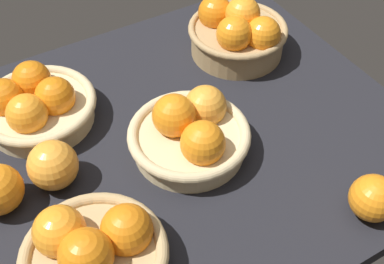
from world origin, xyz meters
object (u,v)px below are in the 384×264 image
at_px(basket_far_right, 94,252).
at_px(loose_orange_front_gap, 373,198).
at_px(basket_near_left, 238,33).
at_px(loose_orange_back_gap, 53,165).
at_px(basket_center, 190,133).
at_px(basket_near_right, 35,104).

relative_size(basket_far_right, loose_orange_front_gap, 2.81).
height_order(basket_near_left, loose_orange_back_gap, basket_near_left).
bearing_deg(loose_orange_back_gap, loose_orange_front_gap, 142.63).
distance_m(basket_far_right, basket_near_left, 0.56).
xyz_separation_m(basket_center, basket_far_right, (0.23, 0.13, 0.00)).
height_order(basket_center, basket_near_left, basket_near_left).
bearing_deg(basket_center, loose_orange_back_gap, -11.98).
bearing_deg(basket_near_right, basket_near_left, 177.82).
xyz_separation_m(basket_near_right, loose_orange_front_gap, (-0.38, 0.46, -0.00)).
relative_size(basket_near_right, basket_near_left, 1.02).
bearing_deg(basket_center, basket_near_right, -44.71).
height_order(basket_far_right, basket_near_left, basket_near_left).
height_order(basket_center, basket_near_right, basket_center).
distance_m(basket_center, basket_near_left, 0.29).
xyz_separation_m(basket_near_left, loose_orange_front_gap, (0.05, 0.45, -0.01)).
relative_size(basket_near_left, loose_orange_front_gap, 2.76).
bearing_deg(basket_near_left, loose_orange_front_gap, 83.77).
bearing_deg(loose_orange_front_gap, basket_center, -56.03).
bearing_deg(basket_center, basket_far_right, 29.49).
distance_m(basket_center, basket_far_right, 0.27).
relative_size(basket_center, basket_near_left, 1.03).
distance_m(basket_near_right, loose_orange_front_gap, 0.60).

